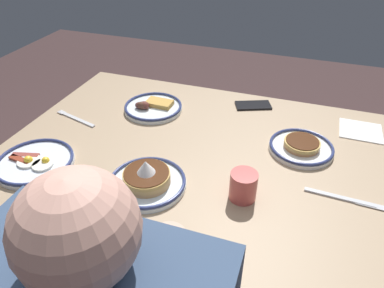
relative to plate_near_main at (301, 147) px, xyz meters
The scene contains 11 objects.
ground_plane 0.82m from the plate_near_main, 22.08° to the left, with size 6.00×6.00×0.00m, color #402C2B.
dining_table 0.32m from the plate_near_main, 22.08° to the left, with size 1.45×0.94×0.75m.
plate_near_main is the anchor object (origin of this frame).
plate_center_pancakes 0.60m from the plate_near_main, ahead, with size 0.24×0.24×0.05m.
plate_far_companion 0.54m from the plate_near_main, 38.59° to the left, with size 0.23×0.23×0.09m.
plate_far_side 0.89m from the plate_near_main, 24.24° to the left, with size 0.25×0.25×0.04m.
coffee_mug 0.32m from the plate_near_main, 63.73° to the left, with size 0.08×0.10×0.09m.
cell_phone 0.33m from the plate_near_main, 50.09° to the right, with size 0.14×0.07×0.01m, color black.
paper_napkin 0.28m from the plate_near_main, 135.59° to the right, with size 0.15×0.14×0.00m, color white.
fork_near 0.86m from the plate_near_main, ahead, with size 0.20×0.07×0.01m.
butter_knife 0.25m from the plate_near_main, 125.06° to the left, with size 0.23×0.03×0.01m.
Camera 1 is at (-0.24, 0.93, 1.47)m, focal length 32.77 mm.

